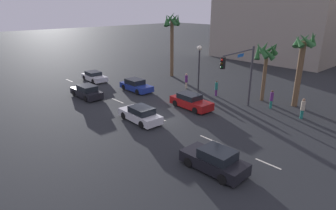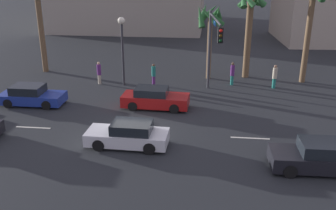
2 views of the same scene
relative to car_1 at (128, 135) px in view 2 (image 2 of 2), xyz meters
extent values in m
plane|color=#232628|center=(-0.14, 1.66, -0.63)|extent=(220.00, 220.00, 0.00)
cube|color=silver|center=(-6.23, 1.66, -0.63)|extent=(2.16, 0.14, 0.01)
cube|color=silver|center=(0.43, 1.66, -0.63)|extent=(2.03, 0.14, 0.01)
cube|color=silver|center=(6.65, 1.66, -0.63)|extent=(2.19, 0.14, 0.01)
cube|color=silver|center=(11.35, 1.66, -0.63)|extent=(1.81, 0.14, 0.01)
cube|color=silver|center=(-0.06, 0.00, -0.14)|extent=(4.44, 1.85, 0.67)
cube|color=black|center=(0.20, 0.00, 0.47)|extent=(2.15, 1.59, 0.54)
cylinder|color=black|center=(-1.45, -0.79, -0.31)|extent=(0.65, 0.24, 0.64)
cylinder|color=black|center=(-1.41, 0.86, -0.31)|extent=(0.65, 0.24, 0.64)
cylinder|color=black|center=(1.28, -0.85, -0.31)|extent=(0.65, 0.24, 0.64)
cylinder|color=black|center=(1.32, 0.79, -0.31)|extent=(0.65, 0.24, 0.64)
cube|color=black|center=(9.37, -1.47, -0.11)|extent=(4.24, 1.92, 0.73)
cube|color=black|center=(9.62, -1.46, 0.55)|extent=(2.05, 1.66, 0.58)
cylinder|color=black|center=(8.09, -2.36, -0.31)|extent=(0.64, 0.23, 0.64)
cylinder|color=black|center=(8.05, -0.63, -0.31)|extent=(0.64, 0.23, 0.64)
cylinder|color=black|center=(10.66, -0.58, -0.31)|extent=(0.64, 0.23, 0.64)
cube|color=maroon|center=(0.63, 5.84, -0.10)|extent=(4.58, 1.95, 0.75)
cube|color=black|center=(0.36, 5.85, 0.53)|extent=(2.23, 1.65, 0.51)
cylinder|color=black|center=(2.06, 6.62, -0.31)|extent=(0.65, 0.24, 0.64)
cylinder|color=black|center=(1.99, 4.95, -0.31)|extent=(0.65, 0.24, 0.64)
cylinder|color=black|center=(-0.74, 6.73, -0.31)|extent=(0.65, 0.24, 0.64)
cylinder|color=black|center=(-0.81, 5.05, -0.31)|extent=(0.65, 0.24, 0.64)
cube|color=navy|center=(-8.01, 5.49, -0.14)|extent=(4.42, 1.85, 0.66)
cube|color=black|center=(-8.27, 5.49, 0.47)|extent=(2.12, 1.63, 0.57)
cylinder|color=black|center=(-6.64, 6.36, -0.31)|extent=(0.64, 0.22, 0.64)
cylinder|color=black|center=(-6.64, 4.61, -0.31)|extent=(0.64, 0.22, 0.64)
cylinder|color=black|center=(-9.38, 6.36, -0.31)|extent=(0.64, 0.22, 0.64)
cylinder|color=black|center=(-9.38, 4.62, -0.31)|extent=(0.64, 0.22, 0.64)
cylinder|color=#38383D|center=(4.12, 10.60, 2.38)|extent=(0.20, 0.20, 6.03)
cylinder|color=#38383D|center=(4.45, 7.81, 5.15)|extent=(0.76, 5.58, 0.12)
cube|color=black|center=(4.77, 5.03, 4.57)|extent=(0.35, 0.35, 0.95)
sphere|color=red|center=(4.79, 4.85, 4.87)|extent=(0.20, 0.20, 0.20)
sphere|color=#392605|center=(4.79, 4.85, 4.57)|extent=(0.20, 0.20, 0.20)
sphere|color=black|center=(4.79, 4.85, 4.27)|extent=(0.20, 0.20, 0.20)
cube|color=#1959B2|center=(4.42, 8.09, 4.83)|extent=(0.17, 1.10, 0.28)
cylinder|color=#2D2D33|center=(-2.66, 10.56, 1.81)|extent=(0.18, 0.18, 4.88)
sphere|color=#F2EACC|center=(-2.66, 10.56, 4.53)|extent=(0.56, 0.56, 0.56)
cylinder|color=#1E7266|center=(6.04, 11.62, -0.24)|extent=(0.26, 0.26, 0.79)
cylinder|color=#59266B|center=(6.04, 11.62, 0.58)|extent=(0.35, 0.35, 0.86)
sphere|color=brown|center=(6.04, 11.62, 1.12)|extent=(0.23, 0.23, 0.23)
cylinder|color=#1E7266|center=(9.31, 11.16, -0.24)|extent=(0.31, 0.31, 0.79)
cylinder|color=#B2A58C|center=(9.31, 11.16, 0.59)|extent=(0.41, 0.41, 0.87)
sphere|color=#8C664C|center=(9.31, 11.16, 1.14)|extent=(0.23, 0.23, 0.23)
cylinder|color=#B2A58C|center=(-4.71, 10.66, -0.24)|extent=(0.32, 0.32, 0.78)
cylinder|color=#59266B|center=(-4.71, 10.66, 0.57)|extent=(0.43, 0.43, 0.85)
sphere|color=tan|center=(-4.71, 10.66, 1.11)|extent=(0.23, 0.23, 0.23)
cylinder|color=#59266B|center=(-0.27, 10.91, -0.27)|extent=(0.27, 0.27, 0.74)
cylinder|color=#1E7266|center=(-0.27, 10.91, 0.50)|extent=(0.36, 0.36, 0.80)
sphere|color=brown|center=(-0.27, 10.91, 1.01)|extent=(0.22, 0.22, 0.22)
cylinder|color=brown|center=(4.11, 13.27, 2.00)|extent=(0.38, 0.38, 5.27)
cone|color=#235628|center=(4.76, 13.25, 4.86)|extent=(0.61, 1.34, 1.32)
cone|color=#235628|center=(4.49, 13.92, 4.77)|extent=(1.38, 1.13, 1.58)
cone|color=#235628|center=(3.93, 14.20, 4.76)|extent=(1.84, 0.88, 1.70)
cone|color=#235628|center=(3.54, 13.64, 4.91)|extent=(1.10, 1.28, 1.46)
cone|color=#235628|center=(3.30, 12.86, 4.63)|extent=(1.08, 1.39, 1.87)
cone|color=#235628|center=(4.00, 12.36, 4.78)|extent=(1.79, 0.76, 1.64)
cone|color=#235628|center=(4.56, 12.61, 4.57)|extent=(1.58, 1.33, 1.53)
cylinder|color=brown|center=(11.91, 13.13, 2.99)|extent=(0.47, 0.47, 7.24)
cylinder|color=brown|center=(-10.70, 13.84, 3.25)|extent=(0.49, 0.49, 7.77)
cylinder|color=brown|center=(7.32, 14.06, 2.61)|extent=(0.55, 0.55, 6.49)
cone|color=#2D6633|center=(6.70, 13.98, 5.82)|extent=(0.73, 1.30, 1.32)
cone|color=#2D6633|center=(7.10, 13.48, 5.88)|extent=(1.40, 0.98, 1.27)
camera|label=1|loc=(18.92, -14.07, 9.05)|focal=30.62mm
camera|label=2|loc=(4.21, -18.00, 8.68)|focal=40.22mm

